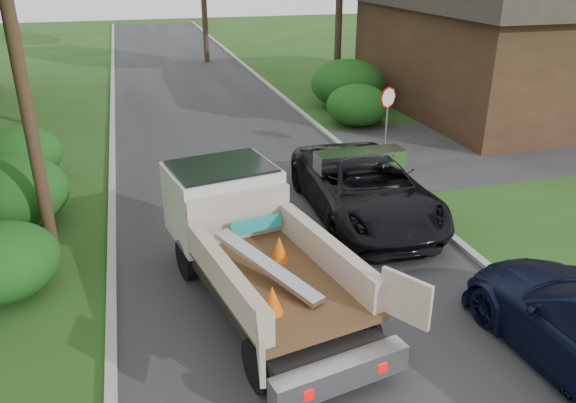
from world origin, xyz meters
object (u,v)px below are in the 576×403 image
(flatbed_truck, at_px, (243,231))
(house_right, at_px, (501,38))
(utility_pole, at_px, (12,27))
(black_pickup, at_px, (365,187))
(stop_sign, at_px, (387,107))

(flatbed_truck, bearing_deg, house_right, 29.30)
(utility_pole, xyz_separation_m, flatbed_truck, (4.14, -3.02, -3.88))
(black_pickup, bearing_deg, house_right, 45.10)
(utility_pole, relative_size, flatbed_truck, 1.51)
(stop_sign, xyz_separation_m, house_right, (7.80, 5.00, 1.38))
(utility_pole, bearing_deg, house_right, 26.01)
(stop_sign, height_order, flatbed_truck, stop_sign)
(utility_pole, height_order, black_pickup, utility_pole)
(black_pickup, bearing_deg, utility_pole, 179.54)
(black_pickup, bearing_deg, flatbed_truck, -143.45)
(utility_pole, distance_m, house_right, 20.66)
(stop_sign, relative_size, house_right, 0.19)
(stop_sign, bearing_deg, utility_pole, -159.38)
(stop_sign, distance_m, flatbed_truck, 9.62)
(flatbed_truck, distance_m, black_pickup, 4.61)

